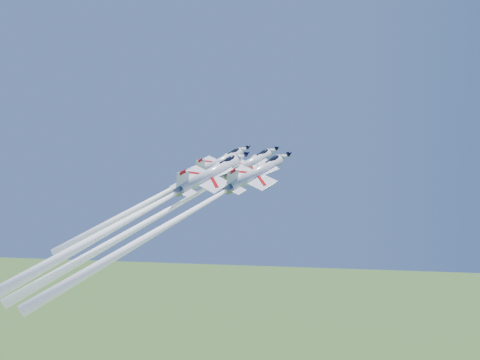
# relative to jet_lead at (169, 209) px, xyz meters

# --- Properties ---
(jet_lead) EXTENTS (28.33, 34.71, 40.77)m
(jet_lead) POSITION_rel_jet_lead_xyz_m (0.00, 0.00, 0.00)
(jet_lead) COLOR white
(jet_left) EXTENTS (23.24, 27.57, 28.95)m
(jet_left) POSITION_rel_jet_lead_xyz_m (-2.02, 7.02, 2.41)
(jet_left) COLOR white
(jet_right) EXTENTS (27.61, 33.09, 36.06)m
(jet_right) POSITION_rel_jet_lead_xyz_m (3.99, -5.44, -0.01)
(jet_right) COLOR white
(jet_slot) EXTENTS (27.05, 31.91, 32.83)m
(jet_slot) POSITION_rel_jet_lead_xyz_m (-3.41, -4.69, 0.40)
(jet_slot) COLOR white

